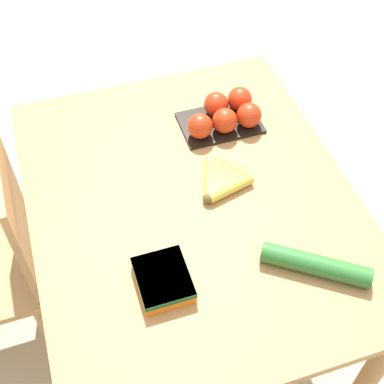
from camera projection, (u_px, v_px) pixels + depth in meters
ground_plane at (192, 321)px, 2.08m from camera, size 12.00×12.00×0.00m
dining_table at (192, 222)px, 1.59m from camera, size 1.12×0.90×0.75m
banana_bunch at (220, 183)px, 1.52m from camera, size 0.16×0.16×0.04m
tomato_pack at (225, 114)px, 1.67m from camera, size 0.17×0.25×0.09m
carrot_bag at (163, 279)px, 1.31m from camera, size 0.15×0.13×0.04m
cucumber_near at (315, 265)px, 1.33m from camera, size 0.20×0.25×0.05m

